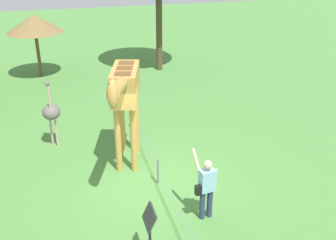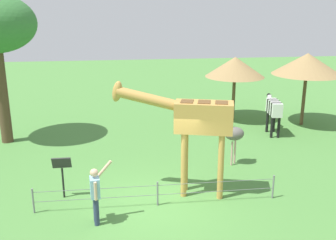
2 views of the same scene
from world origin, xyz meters
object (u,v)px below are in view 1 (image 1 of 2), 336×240
at_px(ostrich, 51,112).
at_px(info_sign, 150,224).
at_px(giraffe, 125,93).
at_px(shade_hut_aside, 34,24).
at_px(visitor, 206,186).

height_order(ostrich, info_sign, ostrich).
xyz_separation_m(giraffe, shade_hut_aside, (-9.34, -2.60, 0.20)).
distance_m(ostrich, shade_hut_aside, 7.60).
distance_m(giraffe, visitor, 3.50).
xyz_separation_m(ostrich, info_sign, (5.82, 1.84, -0.23)).
bearing_deg(giraffe, shade_hut_aside, -164.43).
bearing_deg(info_sign, ostrich, -162.41).
height_order(giraffe, visitor, giraffe).
xyz_separation_m(ostrich, shade_hut_aside, (-7.46, -0.53, 1.35)).
bearing_deg(ostrich, giraffe, 47.74).
height_order(giraffe, info_sign, giraffe).
bearing_deg(shade_hut_aside, info_sign, 10.16).
height_order(visitor, info_sign, visitor).
relative_size(giraffe, visitor, 2.12).
relative_size(ostrich, info_sign, 1.70).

